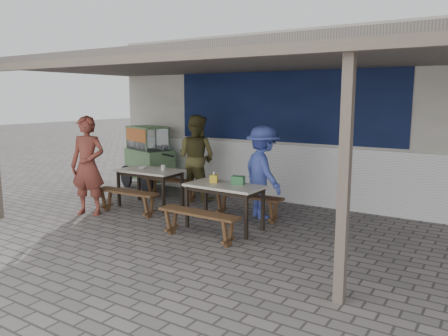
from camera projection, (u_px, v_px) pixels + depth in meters
ground at (207, 240)px, 6.67m from camera, size 60.00×60.00×0.00m
back_wall at (301, 118)px, 9.37m from camera, size 9.00×1.28×3.50m
warung_roof at (239, 62)px, 6.98m from camera, size 9.00×4.21×2.81m
table_left at (150, 174)px, 8.64m from camera, size 1.27×0.79×0.75m
bench_left_street at (127, 197)px, 8.11m from camera, size 1.35×0.35×0.45m
bench_left_wall at (171, 184)px, 9.28m from camera, size 1.35×0.35×0.45m
table_right at (224, 190)px, 7.15m from camera, size 1.29×0.67×0.75m
bench_right_street at (198, 219)px, 6.62m from camera, size 1.38×0.31×0.45m
bench_right_wall at (247, 201)px, 7.79m from camera, size 1.38×0.31×0.45m
vendor_cart at (148, 155)px, 10.32m from camera, size 1.91×1.15×1.49m
patron_street_side at (88, 166)px, 8.03m from camera, size 0.78×0.63×1.83m
patron_wall_side at (196, 158)px, 9.23m from camera, size 0.89×0.70×1.80m
patron_right_table at (263, 172)px, 7.83m from camera, size 1.24×1.12×1.67m
tissue_box at (214, 179)px, 7.33m from camera, size 0.17×0.17×0.13m
donation_box at (238, 180)px, 7.17m from camera, size 0.23×0.18×0.14m
condiment_jar at (163, 168)px, 8.56m from camera, size 0.09×0.09×0.10m
condiment_bowl at (142, 168)px, 8.74m from camera, size 0.20×0.20×0.04m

